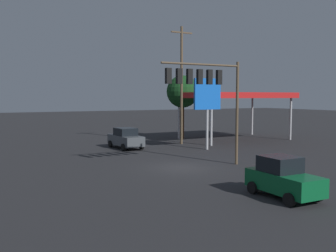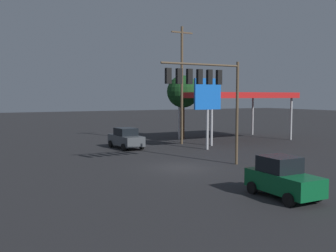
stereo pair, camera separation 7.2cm
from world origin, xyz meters
name	(u,v)px [view 2 (the right image)]	position (x,y,z in m)	size (l,w,h in m)	color
ground_plane	(182,167)	(0.00, 0.00, 0.00)	(200.00, 200.00, 0.00)	#262628
traffic_signal_assembly	(206,85)	(-1.43, 0.77, 5.65)	(6.16, 0.43, 7.30)	brown
utility_pole	(182,83)	(-6.35, -11.04, 6.23)	(2.40, 0.26, 11.87)	brown
gas_station_canopy	(235,96)	(-13.66, -11.76, 4.95)	(11.92, 7.71, 5.30)	red
price_sign	(208,97)	(-6.44, -6.49, 4.79)	(2.77, 0.27, 6.50)	#B7B7BC
sedan_waiting	(126,138)	(-0.10, -10.67, 0.95)	(2.31, 4.52, 1.93)	#474C51
hatchback_crossing	(282,178)	(-0.50, 8.89, 0.95)	(2.01, 3.83, 1.97)	#0C592D
street_tree	(183,92)	(-8.68, -14.81, 5.38)	(3.66, 3.66, 7.25)	#4C331E
fire_hydrant	(283,166)	(-4.93, 4.49, 0.44)	(0.24, 0.24, 0.88)	gold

